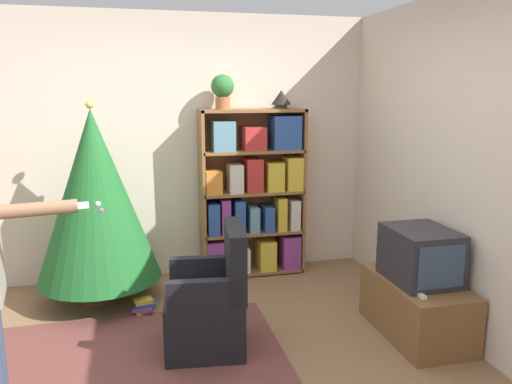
% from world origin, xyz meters
% --- Properties ---
extents(ground_plane, '(14.00, 14.00, 0.00)m').
position_xyz_m(ground_plane, '(0.00, 0.00, 0.00)').
color(ground_plane, '#846042').
extents(wall_back, '(8.00, 0.10, 2.60)m').
position_xyz_m(wall_back, '(0.00, 2.04, 1.30)').
color(wall_back, beige).
rests_on(wall_back, ground_plane).
extents(wall_right, '(0.10, 8.00, 2.60)m').
position_xyz_m(wall_right, '(1.96, 0.00, 1.30)').
color(wall_right, beige).
rests_on(wall_right, ground_plane).
extents(area_rug, '(2.34, 2.00, 0.01)m').
position_xyz_m(area_rug, '(-0.61, 0.07, 0.00)').
color(area_rug, brown).
rests_on(area_rug, ground_plane).
extents(bookshelf, '(1.04, 0.31, 1.68)m').
position_xyz_m(bookshelf, '(0.72, 1.80, 0.82)').
color(bookshelf, brown).
rests_on(bookshelf, ground_plane).
extents(tv_stand, '(0.52, 0.91, 0.44)m').
position_xyz_m(tv_stand, '(1.63, 0.21, 0.22)').
color(tv_stand, brown).
rests_on(tv_stand, ground_plane).
extents(television, '(0.44, 0.55, 0.40)m').
position_xyz_m(television, '(1.63, 0.21, 0.65)').
color(television, '#28282D').
rests_on(television, tv_stand).
extents(game_remote, '(0.04, 0.12, 0.02)m').
position_xyz_m(game_remote, '(1.48, -0.07, 0.46)').
color(game_remote, white).
rests_on(game_remote, tv_stand).
extents(christmas_tree, '(1.07, 1.07, 1.78)m').
position_xyz_m(christmas_tree, '(-0.78, 1.45, 0.96)').
color(christmas_tree, '#4C3323').
rests_on(christmas_tree, ground_plane).
extents(armchair, '(0.63, 0.62, 0.92)m').
position_xyz_m(armchair, '(0.05, 0.39, 0.32)').
color(armchair, black).
rests_on(armchair, ground_plane).
extents(potted_plant, '(0.22, 0.22, 0.33)m').
position_xyz_m(potted_plant, '(0.41, 1.81, 1.87)').
color(potted_plant, '#935B38').
rests_on(potted_plant, bookshelf).
extents(table_lamp, '(0.20, 0.20, 0.18)m').
position_xyz_m(table_lamp, '(1.00, 1.81, 1.79)').
color(table_lamp, '#473828').
rests_on(table_lamp, bookshelf).
extents(book_pile_near_tree, '(0.20, 0.18, 0.13)m').
position_xyz_m(book_pile_near_tree, '(-0.42, 1.11, 0.06)').
color(book_pile_near_tree, gold).
rests_on(book_pile_near_tree, ground_plane).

